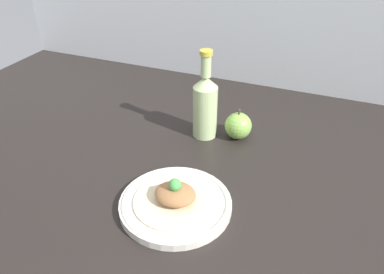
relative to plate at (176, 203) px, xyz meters
The scene contains 5 objects.
ground_plane 17.92cm from the plate, 107.75° to the left, with size 180.00×110.00×4.00cm, color black.
plate is the anchor object (origin of this frame).
plated_food 2.20cm from the plate, 90.00° to the left, with size 18.29×18.29×5.98cm.
cider_bottle 31.74cm from the plate, 98.60° to the left, with size 6.71×6.71×24.90cm.
apple 32.78cm from the plate, 82.07° to the left, with size 7.48×7.48×8.91cm.
Camera 1 is at (31.42, -71.35, 57.19)cm, focal length 35.00 mm.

